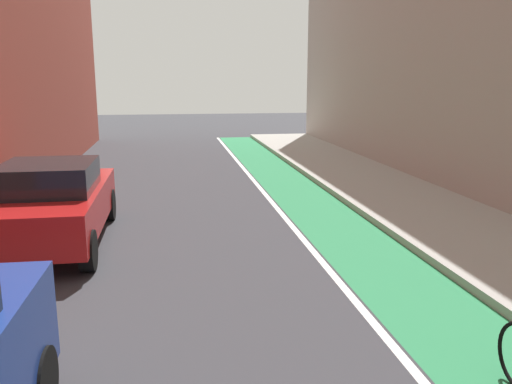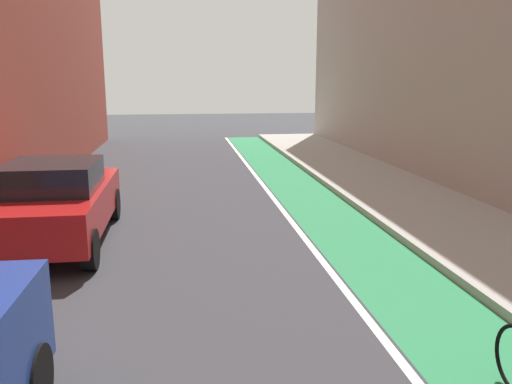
# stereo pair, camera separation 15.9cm
# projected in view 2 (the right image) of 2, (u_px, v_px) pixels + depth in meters

# --- Properties ---
(ground_plane) EXTENTS (76.73, 76.73, 0.00)m
(ground_plane) POSITION_uv_depth(u_px,v_px,m) (207.00, 280.00, 7.89)
(ground_plane) COLOR #38383D
(bike_lane_paint) EXTENTS (1.60, 34.88, 0.00)m
(bike_lane_paint) POSITION_uv_depth(u_px,v_px,m) (348.00, 234.00, 10.22)
(bike_lane_paint) COLOR #2D8451
(bike_lane_paint) RESTS_ON ground
(lane_divider_stripe) EXTENTS (0.12, 34.88, 0.00)m
(lane_divider_stripe) POSITION_uv_depth(u_px,v_px,m) (303.00, 236.00, 10.09)
(lane_divider_stripe) COLOR white
(lane_divider_stripe) RESTS_ON ground
(sidewalk_right) EXTENTS (2.97, 34.88, 0.14)m
(sidewalk_right) POSITION_uv_depth(u_px,v_px,m) (458.00, 226.00, 10.52)
(sidewalk_right) COLOR #A8A59E
(sidewalk_right) RESTS_ON ground
(parked_sedan_red) EXTENTS (1.82, 4.20, 1.53)m
(parked_sedan_red) POSITION_uv_depth(u_px,v_px,m) (56.00, 202.00, 9.50)
(parked_sedan_red) COLOR red
(parked_sedan_red) RESTS_ON ground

